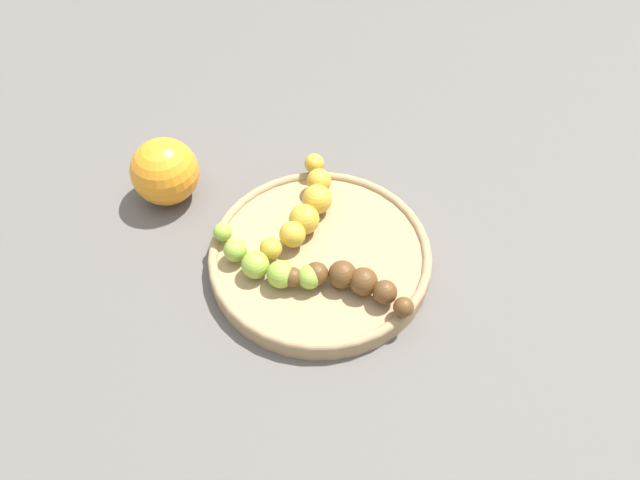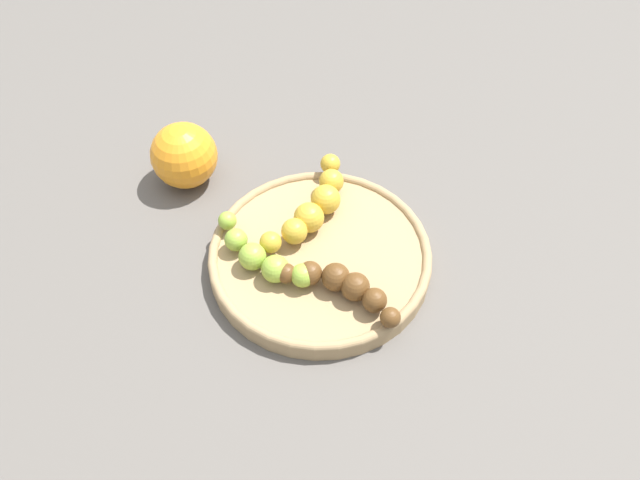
{
  "view_description": "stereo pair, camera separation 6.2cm",
  "coord_description": "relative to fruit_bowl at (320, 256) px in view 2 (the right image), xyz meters",
  "views": [
    {
      "loc": [
        0.19,
        0.34,
        0.52
      ],
      "look_at": [
        0.0,
        0.0,
        0.04
      ],
      "focal_mm": 34.47,
      "sensor_mm": 36.0,
      "label": 1
    },
    {
      "loc": [
        0.13,
        0.37,
        0.52
      ],
      "look_at": [
        0.0,
        0.0,
        0.04
      ],
      "focal_mm": 34.47,
      "sensor_mm": 36.0,
      "label": 2
    }
  ],
  "objects": [
    {
      "name": "ground_plane",
      "position": [
        0.0,
        0.0,
        -0.01
      ],
      "size": [
        2.4,
        2.4,
        0.0
      ],
      "primitive_type": "plane",
      "color": "#56514C"
    },
    {
      "name": "fruit_bowl",
      "position": [
        0.0,
        0.0,
        0.0
      ],
      "size": [
        0.23,
        0.23,
        0.02
      ],
      "color": "#A08259",
      "rests_on": "ground_plane"
    },
    {
      "name": "banana_spotted",
      "position": [
        -0.01,
        -0.05,
        0.02
      ],
      "size": [
        0.12,
        0.11,
        0.03
      ],
      "rotation": [
        0.0,
        0.0,
        2.3
      ],
      "color": "gold",
      "rests_on": "fruit_bowl"
    },
    {
      "name": "banana_green",
      "position": [
        0.06,
        0.0,
        0.02
      ],
      "size": [
        0.1,
        0.12,
        0.03
      ],
      "rotation": [
        0.0,
        0.0,
        0.65
      ],
      "color": "#8CAD38",
      "rests_on": "fruit_bowl"
    },
    {
      "name": "banana_overripe",
      "position": [
        -0.0,
        0.06,
        0.02
      ],
      "size": [
        0.1,
        0.1,
        0.03
      ],
      "rotation": [
        0.0,
        0.0,
        3.89
      ],
      "color": "#593819",
      "rests_on": "fruit_bowl"
    },
    {
      "name": "orange_fruit",
      "position": [
        0.1,
        -0.17,
        0.03
      ],
      "size": [
        0.08,
        0.08,
        0.08
      ],
      "primitive_type": "sphere",
      "color": "orange",
      "rests_on": "ground_plane"
    }
  ]
}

